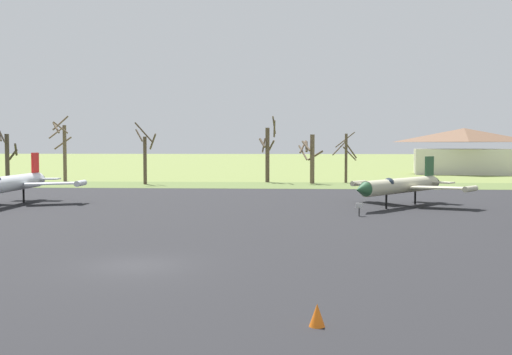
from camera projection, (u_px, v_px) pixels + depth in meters
ground_plane at (136, 266)px, 25.59m from camera, size 600.00×600.00×0.00m
asphalt_apron at (198, 218)px, 42.19m from camera, size 75.88×55.50×0.05m
grass_verge_strip at (240, 185)px, 75.82m from camera, size 135.88×12.00×0.06m
jet_fighter_front_left at (401, 185)px, 49.57m from camera, size 10.43×11.06×4.12m
info_placard_front_left at (359, 208)px, 43.05m from camera, size 0.53×0.28×1.01m
jet_fighter_front_right at (9, 183)px, 50.06m from camera, size 10.98×13.96×4.41m
bare_tree_far_left at (8, 156)px, 80.57m from camera, size 2.90×2.85×7.20m
bare_tree_left_of_center at (63, 147)px, 83.67m from camera, size 2.96×3.70×9.21m
bare_tree_center at (145, 155)px, 77.25m from camera, size 2.86×2.88×7.97m
bare_tree_right_of_center at (268, 151)px, 81.48m from camera, size 2.34×2.26×8.96m
bare_tree_far_right at (311, 157)px, 78.65m from camera, size 3.33×3.49×6.45m
bare_tree_backdrop_extra at (346, 156)px, 80.20m from camera, size 3.28×3.28×6.87m
visitor_building at (464, 151)px, 105.64m from camera, size 19.05×13.90×8.01m
traffic_cone at (317, 316)px, 16.96m from camera, size 0.49×0.49×0.70m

